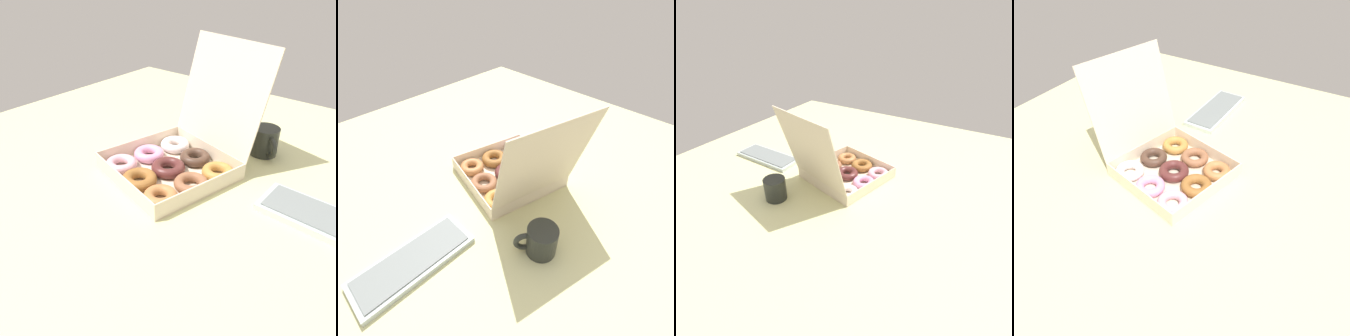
% 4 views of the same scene
% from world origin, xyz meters
% --- Properties ---
extents(ground_plane, '(1.80, 1.80, 0.02)m').
position_xyz_m(ground_plane, '(0.00, 0.00, -0.01)').
color(ground_plane, beige).
extents(donut_box, '(0.42, 0.49, 0.37)m').
position_xyz_m(donut_box, '(-0.02, 0.04, 0.04)').
color(donut_box, beige).
rests_on(donut_box, ground_plane).
extents(keyboard, '(0.35, 0.14, 0.02)m').
position_xyz_m(keyboard, '(0.44, 0.09, 0.01)').
color(keyboard, '#B3BFBF').
rests_on(keyboard, ground_plane).
extents(coffee_mug, '(0.11, 0.11, 0.10)m').
position_xyz_m(coffee_mug, '(0.15, 0.32, 0.05)').
color(coffee_mug, '#262925').
rests_on(coffee_mug, ground_plane).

